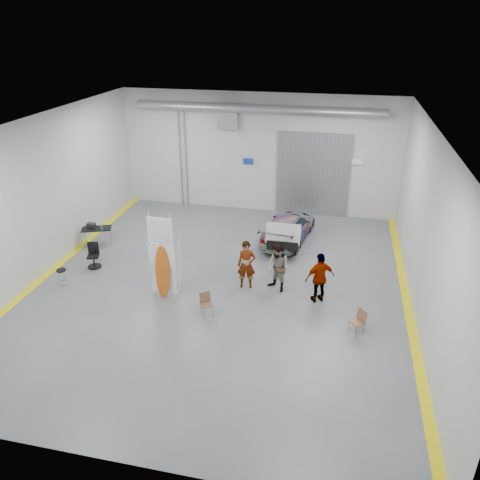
% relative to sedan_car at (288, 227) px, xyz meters
% --- Properties ---
extents(ground, '(16.00, 16.00, 0.00)m').
position_rel_sedan_car_xyz_m(ground, '(-2.03, -4.63, -0.62)').
color(ground, '#56575C').
rests_on(ground, ground).
extents(room_shell, '(14.02, 16.18, 6.01)m').
position_rel_sedan_car_xyz_m(room_shell, '(-1.79, -2.41, 3.46)').
color(room_shell, '#B2B4B7').
rests_on(room_shell, ground).
extents(sedan_car, '(2.37, 4.46, 1.23)m').
position_rel_sedan_car_xyz_m(sedan_car, '(0.00, 0.00, 0.00)').
color(sedan_car, silver).
rests_on(sedan_car, ground).
extents(person_a, '(0.74, 0.55, 1.87)m').
position_rel_sedan_car_xyz_m(person_a, '(-1.01, -4.43, 0.32)').
color(person_a, '#9B7C55').
rests_on(person_a, ground).
extents(person_b, '(1.14, 1.08, 1.86)m').
position_rel_sedan_car_xyz_m(person_b, '(0.17, -4.42, 0.31)').
color(person_b, '#43647C').
rests_on(person_b, ground).
extents(person_c, '(1.18, 0.93, 1.89)m').
position_rel_sedan_car_xyz_m(person_c, '(1.71, -4.83, 0.33)').
color(person_c, olive).
rests_on(person_c, ground).
extents(surfboard_display, '(0.93, 0.26, 3.28)m').
position_rel_sedan_car_xyz_m(surfboard_display, '(-3.79, -5.70, 0.71)').
color(surfboard_display, white).
rests_on(surfboard_display, ground).
extents(folding_chair_near, '(0.53, 0.58, 0.81)m').
position_rel_sedan_car_xyz_m(folding_chair_near, '(-1.94, -6.54, -0.36)').
color(folding_chair_near, brown).
rests_on(folding_chair_near, ground).
extents(folding_chair_far, '(0.55, 0.64, 0.84)m').
position_rel_sedan_car_xyz_m(folding_chair_far, '(3.02, -6.50, -0.35)').
color(folding_chair_far, brown).
rests_on(folding_chair_far, ground).
extents(shop_stool, '(0.37, 0.37, 0.72)m').
position_rel_sedan_car_xyz_m(shop_stool, '(-7.76, -5.89, -0.26)').
color(shop_stool, black).
rests_on(shop_stool, ground).
extents(work_table, '(1.41, 1.05, 1.03)m').
position_rel_sedan_car_xyz_m(work_table, '(-8.27, -2.31, 0.18)').
color(work_table, gray).
rests_on(work_table, ground).
extents(office_chair, '(0.56, 0.59, 1.02)m').
position_rel_sedan_car_xyz_m(office_chair, '(-7.34, -4.22, -0.17)').
color(office_chair, black).
rests_on(office_chair, ground).
extents(trunk_lid, '(1.44, 0.87, 0.04)m').
position_rel_sedan_car_xyz_m(trunk_lid, '(0.00, -1.87, 0.64)').
color(trunk_lid, silver).
rests_on(trunk_lid, sedan_car).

